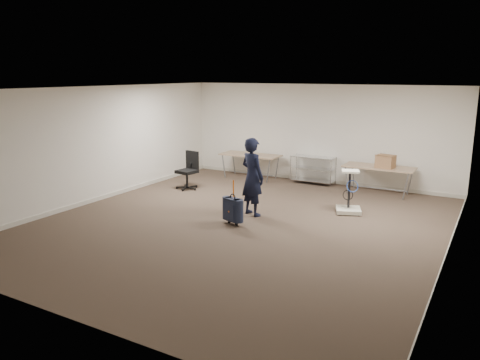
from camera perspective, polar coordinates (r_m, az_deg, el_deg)
The scene contains 10 objects.
ground at distance 9.90m, azimuth 0.11°, elevation -5.34°, with size 9.00×9.00×0.00m, color #402F26.
room_shell at distance 11.06m, azimuth 3.63°, elevation -3.13°, with size 8.00×9.00×9.00m.
folding_table_left at distance 13.99m, azimuth 1.27°, elevation 2.94°, with size 1.80×0.75×0.73m.
folding_table_right at distance 12.68m, azimuth 16.58°, elevation 1.35°, with size 1.80×0.75×0.73m.
wire_shelf at distance 13.49m, azimuth 8.90°, elevation 1.38°, with size 1.22×0.47×0.80m.
person at distance 10.29m, azimuth 1.51°, elevation 0.39°, with size 0.63×0.42×1.74m, color black.
suitcase at distance 9.75m, azimuth -0.88°, elevation -3.64°, with size 0.39×0.29×0.95m.
office_chair at distance 12.86m, azimuth -6.35°, elevation 0.30°, with size 0.62×0.62×1.02m.
equipment_cart at distance 10.86m, azimuth 13.13°, elevation -2.60°, with size 0.69×0.69×0.99m.
cardboard_box at distance 12.53m, azimuth 17.32°, elevation 2.18°, with size 0.44×0.33×0.33m, color #916143.
Camera 1 is at (4.61, -8.19, 3.11)m, focal length 35.00 mm.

